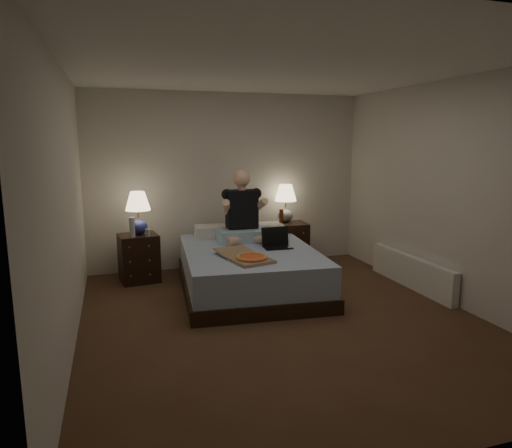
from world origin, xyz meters
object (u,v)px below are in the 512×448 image
object	(u,v)px
bed	(249,269)
laptop	(278,238)
lamp_left	(138,213)
pizza_box	(252,258)
nightstand_left	(139,258)
beer_bottle_right	(281,217)
soda_can	(148,233)
nightstand_right	(289,244)
person	(243,206)
beer_bottle_left	(133,228)
lamp_right	(286,204)
radiator	(411,272)
water_bottle	(132,227)

from	to	relation	value
bed	laptop	size ratio (longest dim) A/B	6.11
lamp_left	pizza_box	bearing A→B (deg)	-51.10
nightstand_left	beer_bottle_right	bearing A→B (deg)	-7.24
bed	lamp_left	bearing A→B (deg)	153.49
soda_can	nightstand_right	bearing A→B (deg)	8.86
bed	nightstand_right	distance (m)	1.29
person	pizza_box	size ratio (longest dim) A/B	1.22
person	bed	bearing A→B (deg)	-94.85
beer_bottle_left	laptop	bearing A→B (deg)	-22.63
nightstand_left	lamp_right	xyz separation A→B (m)	(2.14, 0.23, 0.60)
nightstand_left	soda_can	xyz separation A→B (m)	(0.11, -0.16, 0.36)
soda_can	beer_bottle_right	world-z (taller)	beer_bottle_right
nightstand_left	beer_bottle_left	size ratio (longest dim) A/B	2.71
beer_bottle_left	radiator	bearing A→B (deg)	-19.26
lamp_right	nightstand_right	bearing A→B (deg)	-60.39
soda_can	pizza_box	distance (m)	1.58
laptop	radiator	xyz separation A→B (m)	(1.63, -0.45, -0.44)
beer_bottle_right	pizza_box	world-z (taller)	beer_bottle_right
nightstand_right	pizza_box	size ratio (longest dim) A/B	0.83
beer_bottle_left	person	size ratio (longest dim) A/B	0.25
beer_bottle_right	radiator	distance (m)	1.90
nightstand_right	laptop	world-z (taller)	laptop
nightstand_left	person	world-z (taller)	person
water_bottle	pizza_box	world-z (taller)	water_bottle
water_bottle	radiator	distance (m)	3.56
bed	nightstand_left	world-z (taller)	nightstand_left
water_bottle	beer_bottle_right	xyz separation A→B (m)	(2.07, 0.16, -0.00)
lamp_left	soda_can	bearing A→B (deg)	-60.52
nightstand_right	pizza_box	world-z (taller)	nightstand_right
nightstand_right	beer_bottle_left	bearing A→B (deg)	-168.38
water_bottle	beer_bottle_left	world-z (taller)	water_bottle
nightstand_left	radiator	xyz separation A→B (m)	(3.26, -1.29, -0.11)
soda_can	laptop	distance (m)	1.66
nightstand_left	water_bottle	size ratio (longest dim) A/B	2.50
nightstand_left	lamp_right	size ratio (longest dim) A/B	1.11
soda_can	pizza_box	size ratio (longest dim) A/B	0.13
lamp_right	beer_bottle_left	world-z (taller)	lamp_right
laptop	radiator	distance (m)	1.75
beer_bottle_right	lamp_left	bearing A→B (deg)	-179.50
lamp_right	bed	bearing A→B (deg)	-130.67
nightstand_right	beer_bottle_left	size ratio (longest dim) A/B	2.75
nightstand_right	soda_can	distance (m)	2.12
water_bottle	person	bearing A→B (deg)	-7.59
nightstand_left	beer_bottle_right	world-z (taller)	beer_bottle_right
water_bottle	nightstand_left	bearing A→B (deg)	61.99
beer_bottle_left	radiator	world-z (taller)	beer_bottle_left
nightstand_right	beer_bottle_right	distance (m)	0.49
nightstand_left	soda_can	size ratio (longest dim) A/B	6.24
beer_bottle_left	person	world-z (taller)	person
nightstand_left	person	xyz separation A→B (m)	(1.33, -0.32, 0.67)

